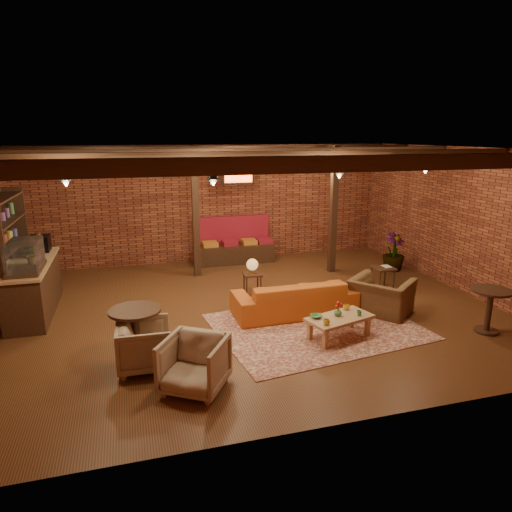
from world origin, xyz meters
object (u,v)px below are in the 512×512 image
object	(u,v)px
sofa	(294,298)
side_table_book	(383,269)
side_table_lamp	(252,267)
armchair_a	(145,343)
round_table_right	(490,304)
plant_tall	(397,214)
armchair_right	(382,290)
coffee_table	(339,319)
round_table_left	(136,325)
armchair_b	(194,362)

from	to	relation	value
sofa	side_table_book	distance (m)	2.66
side_table_lamp	armchair_a	world-z (taller)	side_table_lamp
round_table_right	plant_tall	world-z (taller)	plant_tall
armchair_right	coffee_table	bearing A→B (deg)	83.64
round_table_left	plant_tall	distance (m)	7.40
round_table_left	side_table_book	size ratio (longest dim) A/B	1.56
sofa	round_table_left	xyz separation A→B (m)	(-3.04, -1.06, 0.22)
sofa	side_table_book	xyz separation A→B (m)	(2.50, 0.90, 0.13)
sofa	armchair_right	distance (m)	1.74
sofa	side_table_book	bearing A→B (deg)	-160.88
side_table_lamp	plant_tall	world-z (taller)	plant_tall
armchair_b	round_table_right	size ratio (longest dim) A/B	1.04
plant_tall	sofa	bearing A→B (deg)	-148.97
armchair_b	armchair_right	distance (m)	4.36
side_table_lamp	side_table_book	size ratio (longest dim) A/B	1.52
round_table_left	side_table_lamp	bearing A→B (deg)	43.44
sofa	coffee_table	distance (m)	1.29
side_table_book	coffee_table	bearing A→B (deg)	-135.02
armchair_b	round_table_right	xyz separation A→B (m)	(5.36, 0.47, 0.12)
coffee_table	side_table_book	xyz separation A→B (m)	(2.14, 2.14, 0.12)
side_table_lamp	armchair_right	bearing A→B (deg)	-39.46
side_table_lamp	side_table_book	distance (m)	3.02
round_table_left	side_table_book	world-z (taller)	round_table_left
sofa	round_table_left	distance (m)	3.23
side_table_lamp	round_table_left	xyz separation A→B (m)	(-2.56, -2.42, -0.06)
sofa	armchair_b	distance (m)	3.19
armchair_right	side_table_book	size ratio (longest dim) A/B	2.05
round_table_left	round_table_right	bearing A→B (deg)	-6.31
side_table_lamp	round_table_left	bearing A→B (deg)	-136.56
armchair_b	coffee_table	bearing A→B (deg)	52.28
armchair_a	side_table_book	size ratio (longest dim) A/B	1.51
armchair_right	round_table_right	xyz separation A→B (m)	(1.38, -1.32, 0.06)
side_table_lamp	armchair_a	size ratio (longest dim) A/B	1.01
sofa	round_table_right	xyz separation A→B (m)	(3.06, -1.74, 0.19)
side_table_lamp	armchair_b	bearing A→B (deg)	-116.96
coffee_table	round_table_right	distance (m)	2.75
sofa	armchair_b	world-z (taller)	armchair_b
side_table_lamp	side_table_book	xyz separation A→B (m)	(2.98, -0.46, -0.15)
plant_tall	round_table_right	bearing A→B (deg)	-97.39
armchair_a	plant_tall	world-z (taller)	plant_tall
round_table_left	armchair_right	distance (m)	4.77
coffee_table	armchair_right	xyz separation A→B (m)	(1.32, 0.82, 0.13)
sofa	plant_tall	distance (m)	4.31
armchair_right	armchair_b	bearing A→B (deg)	76.09
armchair_right	round_table_left	bearing A→B (deg)	59.60
armchair_a	plant_tall	xyz separation A→B (m)	(6.49, 3.54, 1.08)
coffee_table	side_table_book	size ratio (longest dim) A/B	2.38
round_table_left	armchair_b	size ratio (longest dim) A/B	0.99
sofa	armchair_a	distance (m)	3.25
side_table_book	round_table_right	bearing A→B (deg)	-78.15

